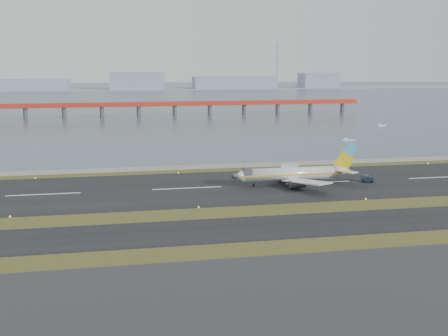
{
  "coord_description": "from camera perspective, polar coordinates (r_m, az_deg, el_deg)",
  "views": [
    {
      "loc": [
        -19.9,
        -127.62,
        36.29
      ],
      "look_at": [
        9.35,
        22.0,
        7.2
      ],
      "focal_mm": 45.0,
      "sensor_mm": 36.0,
      "label": 1
    }
  ],
  "objects": [
    {
      "name": "workboat_near",
      "position": [
        265.39,
        12.51,
        2.79
      ],
      "size": [
        6.39,
        3.52,
        1.48
      ],
      "rotation": [
        0.0,
        0.0,
        -0.28
      ],
      "color": "silver",
      "rests_on": "ground"
    },
    {
      "name": "bay_water",
      "position": [
        589.08,
        -9.17,
        7.13
      ],
      "size": [
        1400.0,
        800.0,
        1.3
      ],
      "primitive_type": "cube",
      "color": "#435360",
      "rests_on": "ground"
    },
    {
      "name": "runway_strip",
      "position": [
        162.95,
        -3.77,
        -2.07
      ],
      "size": [
        1000.0,
        45.0,
        0.1
      ],
      "primitive_type": "cube",
      "color": "black",
      "rests_on": "ground"
    },
    {
      "name": "airliner",
      "position": [
        167.58,
        7.19,
        -0.58
      ],
      "size": [
        38.52,
        32.89,
        12.8
      ],
      "color": "silver",
      "rests_on": "ground"
    },
    {
      "name": "apron_strip",
      "position": [
        83.56,
        3.97,
        -14.93
      ],
      "size": [
        1000.0,
        50.0,
        0.1
      ],
      "primitive_type": "cube",
      "color": "#313134",
      "rests_on": "ground"
    },
    {
      "name": "ground",
      "position": [
        134.16,
        -2.12,
        -4.9
      ],
      "size": [
        1000.0,
        1000.0,
        0.0
      ],
      "primitive_type": "plane",
      "color": "#394819",
      "rests_on": "ground"
    },
    {
      "name": "pushback_tug",
      "position": [
        176.11,
        14.33,
        -1.07
      ],
      "size": [
        4.02,
        3.11,
        2.27
      ],
      "rotation": [
        0.0,
        0.0,
        -0.36
      ],
      "color": "#121F32",
      "rests_on": "ground"
    },
    {
      "name": "taxiway_strip",
      "position": [
        122.79,
        -1.25,
        -6.37
      ],
      "size": [
        1000.0,
        18.0,
        0.1
      ],
      "primitive_type": "cube",
      "color": "black",
      "rests_on": "ground"
    },
    {
      "name": "seawall",
      "position": [
        192.04,
        -4.92,
        0.02
      ],
      "size": [
        1000.0,
        2.5,
        1.0
      ],
      "primitive_type": "cube",
      "color": "gray",
      "rests_on": "ground"
    },
    {
      "name": "red_pier",
      "position": [
        380.83,
        -5.05,
        6.39
      ],
      "size": [
        260.0,
        5.0,
        10.2
      ],
      "color": "red",
      "rests_on": "ground"
    },
    {
      "name": "far_shoreline",
      "position": [
        748.98,
        -8.58,
        8.37
      ],
      "size": [
        1400.0,
        80.0,
        60.5
      ],
      "color": "#8E97A8",
      "rests_on": "ground"
    },
    {
      "name": "workboat_far",
      "position": [
        330.4,
        15.62,
        4.19
      ],
      "size": [
        6.9,
        4.62,
        1.61
      ],
      "rotation": [
        0.0,
        0.0,
        0.42
      ],
      "color": "silver",
      "rests_on": "ground"
    }
  ]
}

